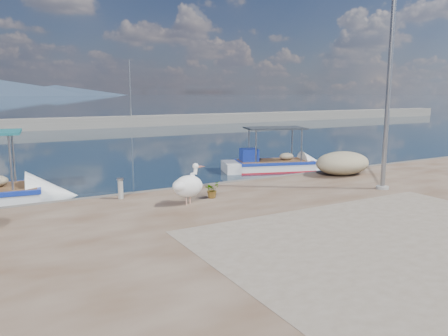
% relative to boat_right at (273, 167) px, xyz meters
% --- Properties ---
extents(ground, '(1400.00, 1400.00, 0.00)m').
position_rel_boat_right_xyz_m(ground, '(-5.46, -8.49, -0.20)').
color(ground, '#162635').
rests_on(ground, ground).
extents(quay_patch, '(9.00, 7.00, 0.01)m').
position_rel_boat_right_xyz_m(quay_patch, '(-4.46, -11.49, 0.31)').
color(quay_patch, gray).
rests_on(quay_patch, quay).
extents(breakwater, '(120.00, 2.20, 7.50)m').
position_rel_boat_right_xyz_m(breakwater, '(-5.46, 31.51, 0.41)').
color(breakwater, gray).
rests_on(breakwater, ground).
extents(boat_right, '(5.54, 3.23, 2.53)m').
position_rel_boat_right_xyz_m(boat_right, '(0.00, 0.00, 0.00)').
color(boat_right, white).
rests_on(boat_right, ground).
extents(pelican, '(1.30, 0.87, 1.23)m').
position_rel_boat_right_xyz_m(pelican, '(-7.31, -5.78, 0.88)').
color(pelican, tan).
rests_on(pelican, quay).
extents(lamp_post, '(0.44, 0.96, 7.00)m').
position_rel_boat_right_xyz_m(lamp_post, '(-0.41, -7.17, 3.60)').
color(lamp_post, gray).
rests_on(lamp_post, quay).
extents(bollard_near, '(0.22, 0.22, 0.68)m').
position_rel_boat_right_xyz_m(bollard_near, '(-8.94, -4.08, 0.67)').
color(bollard_near, gray).
rests_on(bollard_near, quay).
extents(potted_plant, '(0.62, 0.59, 0.54)m').
position_rel_boat_right_xyz_m(potted_plant, '(-6.31, -5.41, 0.57)').
color(potted_plant, '#33722D').
rests_on(potted_plant, quay).
extents(net_pile_c, '(2.45, 1.75, 0.96)m').
position_rel_boat_right_xyz_m(net_pile_c, '(0.31, -4.46, 0.78)').
color(net_pile_c, '#BDB28D').
rests_on(net_pile_c, quay).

